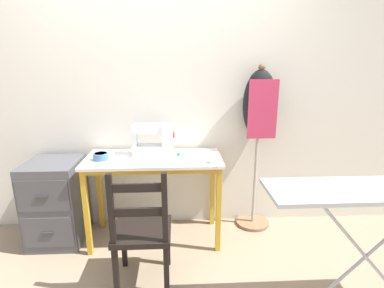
{
  "coord_description": "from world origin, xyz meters",
  "views": [
    {
      "loc": [
        0.2,
        -2.17,
        1.57
      ],
      "look_at": [
        0.33,
        0.23,
        0.89
      ],
      "focal_mm": 28.0,
      "sensor_mm": 36.0,
      "label": 1
    }
  ],
  "objects_px": {
    "filing_cabinet": "(56,202)",
    "dress_form": "(259,115)",
    "thread_spool_near_machine": "(178,154)",
    "ironing_board": "(377,195)",
    "fabric_bowl": "(101,156)",
    "scissors": "(211,163)",
    "wooden_chair": "(142,232)",
    "sewing_machine": "(155,140)"
  },
  "relations": [
    {
      "from": "thread_spool_near_machine",
      "to": "dress_form",
      "type": "distance_m",
      "value": 0.81
    },
    {
      "from": "sewing_machine",
      "to": "ironing_board",
      "type": "height_order",
      "value": "sewing_machine"
    },
    {
      "from": "dress_form",
      "to": "ironing_board",
      "type": "xyz_separation_m",
      "value": [
        0.39,
        -1.12,
        -0.27
      ]
    },
    {
      "from": "filing_cabinet",
      "to": "wooden_chair",
      "type": "bearing_deg",
      "value": -36.13
    },
    {
      "from": "sewing_machine",
      "to": "dress_form",
      "type": "relative_size",
      "value": 0.23
    },
    {
      "from": "wooden_chair",
      "to": "sewing_machine",
      "type": "bearing_deg",
      "value": 84.47
    },
    {
      "from": "scissors",
      "to": "wooden_chair",
      "type": "bearing_deg",
      "value": -143.86
    },
    {
      "from": "thread_spool_near_machine",
      "to": "ironing_board",
      "type": "distance_m",
      "value": 1.47
    },
    {
      "from": "thread_spool_near_machine",
      "to": "dress_form",
      "type": "relative_size",
      "value": 0.03
    },
    {
      "from": "fabric_bowl",
      "to": "thread_spool_near_machine",
      "type": "bearing_deg",
      "value": 6.24
    },
    {
      "from": "ironing_board",
      "to": "fabric_bowl",
      "type": "bearing_deg",
      "value": 153.16
    },
    {
      "from": "fabric_bowl",
      "to": "wooden_chair",
      "type": "height_order",
      "value": "wooden_chair"
    },
    {
      "from": "ironing_board",
      "to": "filing_cabinet",
      "type": "bearing_deg",
      "value": 156.45
    },
    {
      "from": "thread_spool_near_machine",
      "to": "ironing_board",
      "type": "xyz_separation_m",
      "value": [
        1.12,
        -0.96,
        0.04
      ]
    },
    {
      "from": "scissors",
      "to": "filing_cabinet",
      "type": "bearing_deg",
      "value": 170.85
    },
    {
      "from": "wooden_chair",
      "to": "ironing_board",
      "type": "relative_size",
      "value": 0.72
    },
    {
      "from": "sewing_machine",
      "to": "filing_cabinet",
      "type": "distance_m",
      "value": 1.03
    },
    {
      "from": "dress_form",
      "to": "fabric_bowl",
      "type": "bearing_deg",
      "value": -170.36
    },
    {
      "from": "scissors",
      "to": "thread_spool_near_machine",
      "type": "height_order",
      "value": "thread_spool_near_machine"
    },
    {
      "from": "dress_form",
      "to": "scissors",
      "type": "bearing_deg",
      "value": -141.08
    },
    {
      "from": "sewing_machine",
      "to": "scissors",
      "type": "distance_m",
      "value": 0.55
    },
    {
      "from": "fabric_bowl",
      "to": "ironing_board",
      "type": "bearing_deg",
      "value": -26.84
    },
    {
      "from": "sewing_machine",
      "to": "fabric_bowl",
      "type": "relative_size",
      "value": 2.89
    },
    {
      "from": "fabric_bowl",
      "to": "wooden_chair",
      "type": "distance_m",
      "value": 0.76
    },
    {
      "from": "sewing_machine",
      "to": "filing_cabinet",
      "type": "relative_size",
      "value": 0.49
    },
    {
      "from": "thread_spool_near_machine",
      "to": "dress_form",
      "type": "xyz_separation_m",
      "value": [
        0.73,
        0.16,
        0.31
      ]
    },
    {
      "from": "thread_spool_near_machine",
      "to": "sewing_machine",
      "type": "bearing_deg",
      "value": 162.83
    },
    {
      "from": "fabric_bowl",
      "to": "scissors",
      "type": "distance_m",
      "value": 0.91
    },
    {
      "from": "sewing_machine",
      "to": "thread_spool_near_machine",
      "type": "relative_size",
      "value": 9.13
    },
    {
      "from": "ironing_board",
      "to": "thread_spool_near_machine",
      "type": "bearing_deg",
      "value": 139.35
    },
    {
      "from": "fabric_bowl",
      "to": "ironing_board",
      "type": "xyz_separation_m",
      "value": [
        1.76,
        -0.89,
        0.03
      ]
    },
    {
      "from": "scissors",
      "to": "filing_cabinet",
      "type": "xyz_separation_m",
      "value": [
        -1.34,
        0.22,
        -0.41
      ]
    },
    {
      "from": "filing_cabinet",
      "to": "dress_form",
      "type": "xyz_separation_m",
      "value": [
        1.81,
        0.17,
        0.73
      ]
    },
    {
      "from": "sewing_machine",
      "to": "ironing_board",
      "type": "bearing_deg",
      "value": -37.79
    },
    {
      "from": "fabric_bowl",
      "to": "thread_spool_near_machine",
      "type": "relative_size",
      "value": 3.16
    },
    {
      "from": "scissors",
      "to": "wooden_chair",
      "type": "height_order",
      "value": "wooden_chair"
    },
    {
      "from": "filing_cabinet",
      "to": "thread_spool_near_machine",
      "type": "bearing_deg",
      "value": 0.15
    },
    {
      "from": "filing_cabinet",
      "to": "ironing_board",
      "type": "relative_size",
      "value": 0.59
    },
    {
      "from": "fabric_bowl",
      "to": "scissors",
      "type": "relative_size",
      "value": 1.03
    },
    {
      "from": "scissors",
      "to": "dress_form",
      "type": "distance_m",
      "value": 0.69
    },
    {
      "from": "fabric_bowl",
      "to": "dress_form",
      "type": "height_order",
      "value": "dress_form"
    },
    {
      "from": "fabric_bowl",
      "to": "ironing_board",
      "type": "relative_size",
      "value": 0.1
    }
  ]
}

